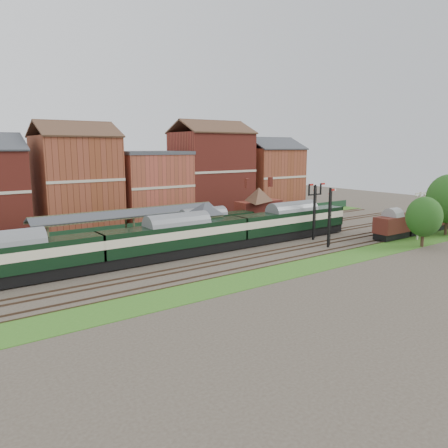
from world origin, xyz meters
TOP-DOWN VIEW (x-y plane):
  - ground at (0.00, 0.00)m, footprint 160.00×160.00m
  - grass_back at (0.00, 16.00)m, footprint 90.00×4.50m
  - grass_front at (0.00, -12.00)m, footprint 90.00×5.00m
  - fence at (0.00, 18.00)m, footprint 90.00×0.12m
  - platform at (-5.00, 9.75)m, footprint 55.00×3.40m
  - signal_box at (-3.00, 3.25)m, footprint 5.40×5.40m
  - brick_hut at (5.00, 3.25)m, footprint 3.20×2.64m
  - station_building at (12.00, 9.75)m, footprint 8.10×8.10m
  - canopy at (-11.00, 9.75)m, footprint 26.00×3.89m
  - semaphore_bracket at (12.04, -2.50)m, footprint 3.60×0.25m
  - semaphore_siding at (10.02, -7.00)m, footprint 1.23×0.25m
  - yard_lamp at (24.00, -11.50)m, footprint 2.60×0.22m
  - town_backdrop at (-0.18, 25.00)m, footprint 69.00×10.00m
  - dmu_train at (-9.17, 0.00)m, footprint 57.73×3.03m
  - platform_railcar at (-1.17, 6.50)m, footprint 16.76×2.64m
  - goods_van_a at (21.45, -9.00)m, footprint 5.88×2.55m
  - goods_van_b at (27.88, -9.00)m, footprint 5.80×2.52m
  - goods_van_c at (34.77, -9.00)m, footprint 5.38×2.33m
  - tree_far at (20.35, -14.34)m, footprint 4.67×4.67m

SIDE VIEW (x-z plane):
  - ground at x=0.00m, z-range 0.00..0.00m
  - grass_back at x=0.00m, z-range 0.00..0.06m
  - grass_front at x=0.00m, z-range 0.00..0.06m
  - platform at x=-5.00m, z-range 0.00..1.00m
  - fence at x=0.00m, z-range 0.00..1.50m
  - brick_hut at x=5.00m, z-range -0.28..2.67m
  - goods_van_c at x=34.77m, z-range 0.24..3.50m
  - goods_van_b at x=27.88m, z-range 0.25..3.77m
  - goods_van_a at x=21.45m, z-range 0.25..3.81m
  - platform_railcar at x=-1.17m, z-range 0.34..4.20m
  - dmu_train at x=-9.17m, z-range 0.37..4.80m
  - signal_box at x=-3.00m, z-range 0.19..6.19m
  - station_building at x=12.00m, z-range 1.01..6.91m
  - yard_lamp at x=24.00m, z-range 0.49..7.49m
  - tree_far at x=20.35m, z-range 0.71..7.53m
  - semaphore_siding at x=10.02m, z-range 0.16..8.16m
  - canopy at x=-11.00m, z-range 2.54..6.62m
  - semaphore_bracket at x=12.04m, z-range 0.54..8.72m
  - town_backdrop at x=-0.18m, z-range -1.00..15.00m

